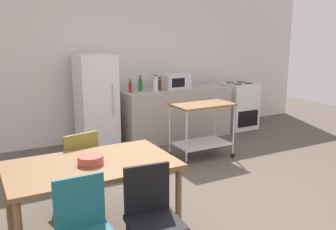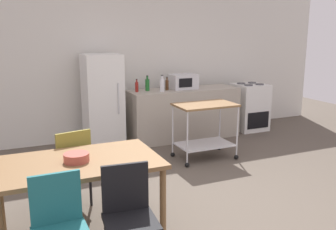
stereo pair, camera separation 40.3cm
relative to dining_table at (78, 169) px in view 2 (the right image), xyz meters
The scene contains 16 objects.
ground_plane 1.61m from the dining_table, ahead, with size 12.00×12.00×0.00m, color brown.
back_wall 3.61m from the dining_table, 65.38° to the left, with size 8.40×0.12×2.90m, color silver.
kitchen_counter 3.53m from the dining_table, 47.73° to the left, with size 2.00×0.64×0.90m, color #A89E8E.
dining_table is the anchor object (origin of this frame).
chair_teal 0.78m from the dining_table, 111.12° to the right, with size 0.41×0.41×0.89m.
chair_black 0.79m from the dining_table, 70.94° to the right, with size 0.44×0.44×0.89m.
chair_olive 0.66m from the dining_table, 86.92° to the left, with size 0.47×0.47×0.89m.
stove_oven 4.64m from the dining_table, 34.50° to the left, with size 0.60×0.61×0.92m.
refrigerator 2.86m from the dining_table, 71.24° to the left, with size 0.60×0.63×1.55m.
kitchen_cart 2.62m from the dining_table, 34.03° to the left, with size 0.91×0.57×0.85m.
bottle_soda 3.06m from the dining_table, 60.47° to the left, with size 0.06×0.06×0.22m.
bottle_vinegar 3.21m from the dining_table, 57.60° to the left, with size 0.07×0.07×0.26m.
bottle_soy_sauce 3.17m from the dining_table, 52.75° to the left, with size 0.08×0.08×0.28m.
bottle_sesame_oil 3.33m from the dining_table, 51.93° to the left, with size 0.06×0.06×0.23m.
microwave 3.58m from the dining_table, 48.05° to the left, with size 0.46×0.35×0.26m.
fruit_bowl 0.12m from the dining_table, 118.47° to the right, with size 0.23×0.23×0.08m, color #B24C3F.
Camera 2 is at (-2.02, -3.33, 1.93)m, focal length 40.00 mm.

